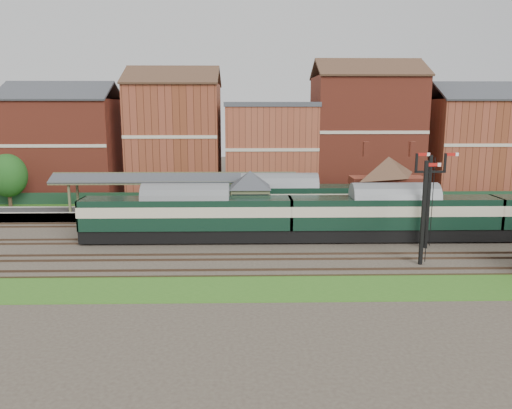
{
  "coord_description": "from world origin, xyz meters",
  "views": [
    {
      "loc": [
        -3.43,
        -43.57,
        11.83
      ],
      "look_at": [
        -2.47,
        2.0,
        3.0
      ],
      "focal_mm": 35.0,
      "sensor_mm": 36.0,
      "label": 1
    }
  ],
  "objects_px": {
    "semaphore_bracket": "(429,195)",
    "dmu_train": "(393,214)",
    "signal_box": "(250,200)",
    "platform_railcar": "(279,201)"
  },
  "relations": [
    {
      "from": "semaphore_bracket",
      "to": "dmu_train",
      "type": "xyz_separation_m",
      "value": [
        -2.19,
        2.5,
        -2.13
      ]
    },
    {
      "from": "semaphore_bracket",
      "to": "dmu_train",
      "type": "bearing_deg",
      "value": 131.19
    },
    {
      "from": "signal_box",
      "to": "semaphore_bracket",
      "type": "bearing_deg",
      "value": -20.92
    },
    {
      "from": "semaphore_bracket",
      "to": "dmu_train",
      "type": "relative_size",
      "value": 0.15
    },
    {
      "from": "semaphore_bracket",
      "to": "dmu_train",
      "type": "distance_m",
      "value": 3.95
    },
    {
      "from": "signal_box",
      "to": "semaphore_bracket",
      "type": "xyz_separation_m",
      "value": [
        15.04,
        -5.75,
        1.44
      ]
    },
    {
      "from": "dmu_train",
      "to": "platform_railcar",
      "type": "relative_size",
      "value": 2.96
    },
    {
      "from": "signal_box",
      "to": "platform_railcar",
      "type": "height_order",
      "value": "signal_box"
    },
    {
      "from": "platform_railcar",
      "to": "dmu_train",
      "type": "bearing_deg",
      "value": -33.41
    },
    {
      "from": "signal_box",
      "to": "dmu_train",
      "type": "xyz_separation_m",
      "value": [
        12.85,
        -3.25,
        -0.69
      ]
    }
  ]
}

